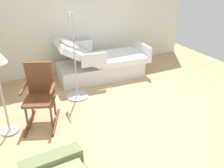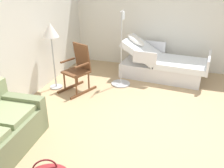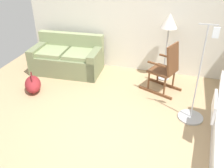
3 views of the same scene
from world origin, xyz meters
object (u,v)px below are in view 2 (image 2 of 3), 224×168
Objects in this scene: rocking_chair at (78,69)px; iv_pole at (121,74)px; hospital_bed at (162,66)px; floor_lamp at (51,35)px.

iv_pole reaches higher than rocking_chair.
hospital_bed is at bearing -49.73° from iv_pole.
iv_pole is (0.63, -1.36, -0.98)m from floor_lamp.
hospital_bed is 1.11m from iv_pole.
rocking_chair is at bearing 125.15° from iv_pole.
iv_pole reaches higher than hospital_bed.
hospital_bed is 1.44× the size of floor_lamp.
floor_lamp is at bearing 96.67° from rocking_chair.
floor_lamp reaches higher than hospital_bed.
hospital_bed reaches higher than rocking_chair.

